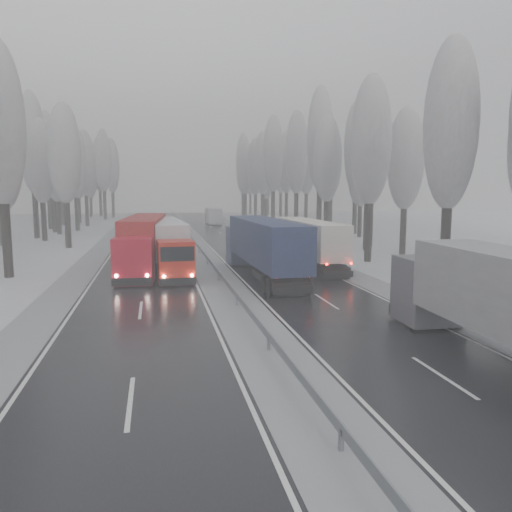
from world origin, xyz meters
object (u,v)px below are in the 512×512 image
object	(u,v)px
truck_red_white	(167,241)
truck_red_red	(144,239)
truck_blue_box	(262,244)
truck_cream_box	(305,239)
box_truck_distant	(213,216)

from	to	relation	value
truck_red_white	truck_red_red	xyz separation A→B (m)	(-1.88, 0.31, 0.19)
truck_blue_box	truck_cream_box	distance (m)	6.94
box_truck_distant	truck_red_red	world-z (taller)	truck_red_red
box_truck_distant	truck_red_white	distance (m)	54.73
box_truck_distant	truck_red_white	bearing A→B (deg)	-100.14
truck_blue_box	box_truck_distant	size ratio (longest dim) A/B	2.04
truck_cream_box	box_truck_distant	distance (m)	54.18
truck_blue_box	truck_red_red	xyz separation A→B (m)	(-8.57, 5.66, -0.03)
truck_blue_box	truck_red_white	distance (m)	8.58
truck_cream_box	truck_red_red	distance (m)	13.38
box_truck_distant	truck_blue_box	bearing A→B (deg)	-92.81
truck_blue_box	box_truck_distant	distance (m)	59.27
truck_red_white	truck_blue_box	bearing A→B (deg)	-41.89
truck_blue_box	truck_cream_box	world-z (taller)	truck_blue_box
truck_blue_box	truck_cream_box	bearing A→B (deg)	44.60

